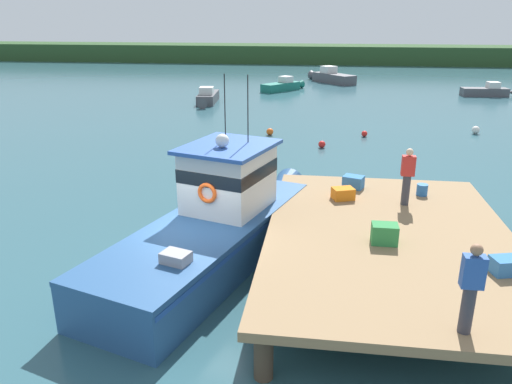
% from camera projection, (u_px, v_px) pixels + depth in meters
% --- Properties ---
extents(ground_plane, '(200.00, 200.00, 0.00)m').
position_uv_depth(ground_plane, '(201.00, 265.00, 13.26)').
color(ground_plane, '#2D5660').
extents(dock, '(6.00, 9.00, 1.20)m').
position_uv_depth(dock, '(389.00, 239.00, 12.27)').
color(dock, '#4C3D2D').
rests_on(dock, ground).
extents(main_fishing_boat, '(4.85, 9.89, 4.80)m').
position_uv_depth(main_fishing_boat, '(218.00, 222.00, 13.41)').
color(main_fishing_boat, '#285184').
rests_on(main_fishing_boat, ground).
extents(crate_stack_near_edge, '(0.69, 0.58, 0.35)m').
position_uv_depth(crate_stack_near_edge, '(506.00, 266.00, 10.31)').
color(crate_stack_near_edge, '#3370B2').
rests_on(crate_stack_near_edge, dock).
extents(crate_single_by_cleat, '(0.60, 0.44, 0.47)m').
position_uv_depth(crate_single_by_cleat, '(384.00, 234.00, 11.66)').
color(crate_single_by_cleat, '#2D8442').
rests_on(crate_single_by_cleat, dock).
extents(crate_single_far, '(0.71, 0.62, 0.38)m').
position_uv_depth(crate_single_far, '(353.00, 182.00, 15.44)').
color(crate_single_far, '#3370B2').
rests_on(crate_single_far, dock).
extents(crate_stack_mid_dock, '(0.72, 0.62, 0.34)m').
position_uv_depth(crate_stack_mid_dock, '(343.00, 194.00, 14.50)').
color(crate_stack_mid_dock, orange).
rests_on(crate_stack_mid_dock, dock).
extents(bait_bucket, '(0.32, 0.32, 0.34)m').
position_uv_depth(bait_bucket, '(422.00, 190.00, 14.81)').
color(bait_bucket, '#2866B2').
rests_on(bait_bucket, dock).
extents(deckhand_by_the_boat, '(0.36, 0.22, 1.63)m').
position_uv_depth(deckhand_by_the_boat, '(471.00, 287.00, 8.16)').
color(deckhand_by_the_boat, '#383842').
rests_on(deckhand_by_the_boat, dock).
extents(deckhand_further_back, '(0.36, 0.22, 1.63)m').
position_uv_depth(deckhand_further_back, '(407.00, 175.00, 13.87)').
color(deckhand_further_back, '#383842').
rests_on(deckhand_further_back, dock).
extents(moored_boat_far_right, '(4.61, 1.42, 1.16)m').
position_uv_depth(moored_boat_far_right, '(488.00, 91.00, 41.06)').
color(moored_boat_far_right, '#4C4C51').
rests_on(moored_boat_far_right, ground).
extents(moored_boat_far_left, '(4.84, 5.54, 1.56)m').
position_uv_depth(moored_boat_far_left, '(331.00, 77.00, 49.45)').
color(moored_boat_far_left, '#4C4C51').
rests_on(moored_boat_far_left, ground).
extents(moored_boat_near_channel, '(1.61, 4.99, 1.25)m').
position_uv_depth(moored_boat_near_channel, '(207.00, 97.00, 37.78)').
color(moored_boat_near_channel, '#4C4C51').
rests_on(moored_boat_near_channel, ground).
extents(moored_boat_outer_mooring, '(3.69, 4.39, 1.22)m').
position_uv_depth(moored_boat_outer_mooring, '(283.00, 86.00, 44.14)').
color(moored_boat_outer_mooring, '#196B5B').
rests_on(moored_boat_outer_mooring, ground).
extents(mooring_buoy_channel_marker, '(0.44, 0.44, 0.44)m').
position_uv_depth(mooring_buoy_channel_marker, '(476.00, 130.00, 27.93)').
color(mooring_buoy_channel_marker, silver).
rests_on(mooring_buoy_channel_marker, ground).
extents(mooring_buoy_outer, '(0.32, 0.32, 0.32)m').
position_uv_depth(mooring_buoy_outer, '(364.00, 134.00, 27.31)').
color(mooring_buoy_outer, red).
rests_on(mooring_buoy_outer, ground).
extents(mooring_buoy_inshore, '(0.35, 0.35, 0.35)m').
position_uv_depth(mooring_buoy_inshore, '(322.00, 144.00, 24.99)').
color(mooring_buoy_inshore, red).
rests_on(mooring_buoy_inshore, ground).
extents(mooring_buoy_spare_mooring, '(0.39, 0.39, 0.39)m').
position_uv_depth(mooring_buoy_spare_mooring, '(270.00, 132.00, 27.63)').
color(mooring_buoy_spare_mooring, '#EA5B19').
rests_on(mooring_buoy_spare_mooring, ground).
extents(far_shoreline, '(120.00, 8.00, 2.40)m').
position_uv_depth(far_shoreline, '(306.00, 54.00, 70.75)').
color(far_shoreline, '#284723').
rests_on(far_shoreline, ground).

